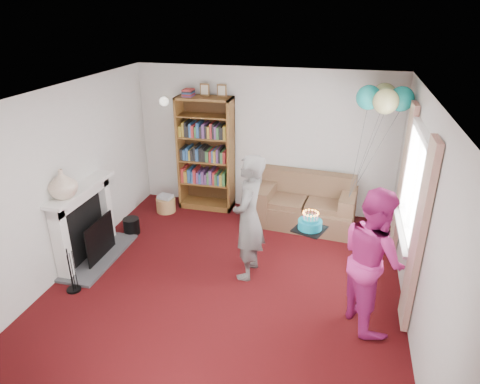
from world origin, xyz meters
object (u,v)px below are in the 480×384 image
(bookcase, at_px, (206,155))
(birthday_cake, at_px, (310,225))
(sofa, at_px, (306,205))
(person_striped, at_px, (249,218))
(person_magenta, at_px, (373,259))

(bookcase, distance_m, birthday_cake, 3.22)
(sofa, relative_size, person_striped, 0.92)
(sofa, distance_m, person_magenta, 2.54)
(sofa, relative_size, birthday_cake, 4.86)
(sofa, bearing_deg, person_striped, -104.04)
(bookcase, relative_size, birthday_cake, 6.81)
(bookcase, height_order, sofa, bookcase)
(bookcase, bearing_deg, person_magenta, -42.63)
(person_magenta, relative_size, birthday_cake, 5.17)
(birthday_cake, bearing_deg, sofa, 95.72)
(person_striped, bearing_deg, person_magenta, 72.87)
(sofa, bearing_deg, bookcase, 177.90)
(sofa, height_order, birthday_cake, birthday_cake)
(person_magenta, distance_m, birthday_cake, 0.78)
(person_magenta, bearing_deg, bookcase, 21.62)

